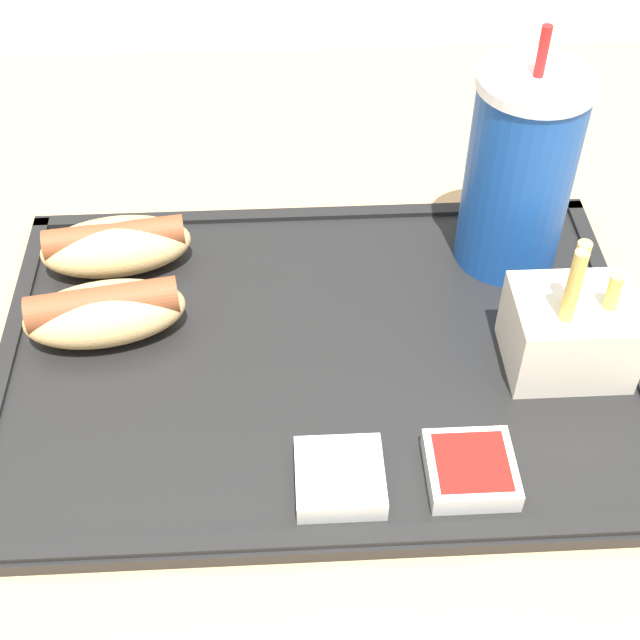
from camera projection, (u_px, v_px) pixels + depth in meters
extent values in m
cube|color=tan|center=(326.00, 603.00, 0.88)|extent=(1.08, 0.88, 0.71)
cube|color=black|center=(320.00, 355.00, 0.62)|extent=(0.44, 0.31, 0.01)
cube|color=black|center=(333.00, 538.00, 0.51)|extent=(0.44, 0.01, 0.00)
cube|color=black|center=(311.00, 214.00, 0.72)|extent=(0.44, 0.01, 0.00)
cube|color=black|center=(5.00, 360.00, 0.61)|extent=(0.01, 0.31, 0.00)
cube|color=black|center=(627.00, 337.00, 0.62)|extent=(0.01, 0.31, 0.00)
cylinder|color=#194CA5|center=(518.00, 177.00, 0.64)|extent=(0.08, 0.08, 0.15)
cylinder|color=white|center=(537.00, 81.00, 0.58)|extent=(0.08, 0.08, 0.01)
cylinder|color=red|center=(543.00, 51.00, 0.57)|extent=(0.01, 0.01, 0.03)
ellipsoid|color=#DBB270|center=(116.00, 247.00, 0.66)|extent=(0.12, 0.07, 0.04)
cylinder|color=brown|center=(114.00, 238.00, 0.66)|extent=(0.10, 0.04, 0.02)
ellipsoid|color=#DBB270|center=(105.00, 314.00, 0.61)|extent=(0.12, 0.07, 0.04)
cylinder|color=brown|center=(103.00, 305.00, 0.61)|extent=(0.11, 0.04, 0.03)
cube|color=silver|center=(570.00, 332.00, 0.59)|extent=(0.08, 0.06, 0.06)
cylinder|color=#EACC60|center=(571.00, 292.00, 0.56)|extent=(0.01, 0.01, 0.08)
cylinder|color=#EACC60|center=(569.00, 306.00, 0.55)|extent=(0.01, 0.01, 0.09)
cylinder|color=#EACC60|center=(609.00, 310.00, 0.57)|extent=(0.01, 0.01, 0.06)
cube|color=silver|center=(347.00, 477.00, 0.53)|extent=(0.05, 0.05, 0.01)
cube|color=white|center=(347.00, 471.00, 0.53)|extent=(0.04, 0.04, 0.00)
cube|color=silver|center=(471.00, 470.00, 0.54)|extent=(0.05, 0.05, 0.01)
cube|color=#B21914|center=(472.00, 463.00, 0.53)|extent=(0.04, 0.04, 0.00)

